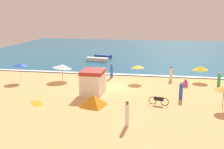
{
  "coord_description": "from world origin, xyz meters",
  "views": [
    {
      "loc": [
        4.9,
        -28.14,
        8.2
      ],
      "look_at": [
        -0.54,
        3.0,
        0.8
      ],
      "focal_mm": 43.7,
      "sensor_mm": 36.0,
      "label": 1
    }
  ],
  "objects": [
    {
      "name": "beachgoer_2",
      "position": [
        11.49,
        2.36,
        0.79
      ],
      "size": [
        0.45,
        0.45,
        1.7
      ],
      "color": "green",
      "rests_on": "ground_plane"
    },
    {
      "name": "beach_tent",
      "position": [
        -0.62,
        -5.95,
        0.51
      ],
      "size": [
        2.69,
        2.68,
        1.03
      ],
      "color": "orange",
      "rests_on": "ground_plane"
    },
    {
      "name": "beach_umbrella_0",
      "position": [
        9.75,
        4.66,
        1.63
      ],
      "size": [
        2.12,
        2.1,
        1.94
      ],
      "color": "silver",
      "rests_on": "ground_plane"
    },
    {
      "name": "lifeguard_cabana",
      "position": [
        -1.55,
        -2.35,
        1.25
      ],
      "size": [
        2.28,
        2.67,
        2.45
      ],
      "color": "white",
      "rests_on": "ground_plane"
    },
    {
      "name": "beachgoer_8",
      "position": [
        2.78,
        -9.64,
        0.9
      ],
      "size": [
        0.43,
        0.43,
        1.88
      ],
      "color": "white",
      "rests_on": "ground_plane"
    },
    {
      "name": "ocean_water",
      "position": [
        0.0,
        28.0,
        0.05
      ],
      "size": [
        60.0,
        44.0,
        0.1
      ],
      "primitive_type": "cube",
      "color": "#196084",
      "rests_on": "ground_plane"
    },
    {
      "name": "beachgoer_1",
      "position": [
        -0.89,
        4.66,
        0.86
      ],
      "size": [
        0.35,
        0.35,
        1.8
      ],
      "color": "blue",
      "rests_on": "ground_plane"
    },
    {
      "name": "parked_bicycle",
      "position": [
        5.03,
        -4.63,
        0.38
      ],
      "size": [
        1.79,
        0.45,
        0.76
      ],
      "color": "black",
      "rests_on": "ground_plane"
    },
    {
      "name": "beach_towel_0",
      "position": [
        -5.92,
        -6.18,
        0.01
      ],
      "size": [
        1.67,
        1.74,
        0.01
      ],
      "color": "orange",
      "rests_on": "ground_plane"
    },
    {
      "name": "beachgoer_4",
      "position": [
        7.07,
        -2.68,
        0.81
      ],
      "size": [
        0.35,
        0.35,
        1.72
      ],
      "color": "blue",
      "rests_on": "ground_plane"
    },
    {
      "name": "beach_umbrella_3",
      "position": [
        -6.5,
        2.37,
        1.71
      ],
      "size": [
        3.21,
        3.2,
        2.08
      ],
      "color": "#4C3823",
      "rests_on": "ground_plane"
    },
    {
      "name": "beach_towel_1",
      "position": [
        -2.81,
        4.47,
        0.01
      ],
      "size": [
        1.76,
        1.57,
        0.01
      ],
      "color": "blue",
      "rests_on": "ground_plane"
    },
    {
      "name": "wave_breaker_foam",
      "position": [
        0.0,
        6.3,
        0.1
      ],
      "size": [
        57.0,
        0.7,
        0.01
      ],
      "primitive_type": "cube",
      "color": "white",
      "rests_on": "ocean_water"
    },
    {
      "name": "beachgoer_6",
      "position": [
        6.4,
        4.54,
        0.78
      ],
      "size": [
        0.45,
        0.45,
        1.69
      ],
      "color": "white",
      "rests_on": "ground_plane"
    },
    {
      "name": "beach_umbrella_4",
      "position": [
        2.47,
        3.13,
        1.83
      ],
      "size": [
        2.26,
        2.26,
        2.07
      ],
      "color": "silver",
      "rests_on": "ground_plane"
    },
    {
      "name": "small_boat_1",
      "position": [
        -4.82,
        18.42,
        0.38
      ],
      "size": [
        3.09,
        1.75,
        0.56
      ],
      "color": "navy",
      "rests_on": "ocean_water"
    },
    {
      "name": "beach_umbrella_2",
      "position": [
        10.43,
        -4.77,
        1.81
      ],
      "size": [
        1.78,
        1.76,
        2.03
      ],
      "color": "#4C3823",
      "rests_on": "ground_plane"
    },
    {
      "name": "small_boat_0",
      "position": [
        -5.07,
        14.91,
        0.41
      ],
      "size": [
        3.82,
        1.53,
        0.61
      ],
      "color": "white",
      "rests_on": "ocean_water"
    },
    {
      "name": "beachgoer_5",
      "position": [
        -1.96,
        0.93,
        0.85
      ],
      "size": [
        0.44,
        0.44,
        1.79
      ],
      "color": "red",
      "rests_on": "ground_plane"
    },
    {
      "name": "beachgoer_3",
      "position": [
        7.92,
        2.09,
        0.33
      ],
      "size": [
        0.6,
        0.6,
        0.81
      ],
      "color": "#D84CA5",
      "rests_on": "ground_plane"
    },
    {
      "name": "beach_umbrella_1",
      "position": [
        -11.13,
        1.0,
        2.02
      ],
      "size": [
        2.28,
        2.29,
        2.24
      ],
      "color": "silver",
      "rests_on": "ground_plane"
    },
    {
      "name": "ground_plane",
      "position": [
        0.0,
        0.0,
        0.0
      ],
      "size": [
        60.0,
        60.0,
        0.0
      ],
      "primitive_type": "plane",
      "color": "#E5B26B"
    }
  ]
}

